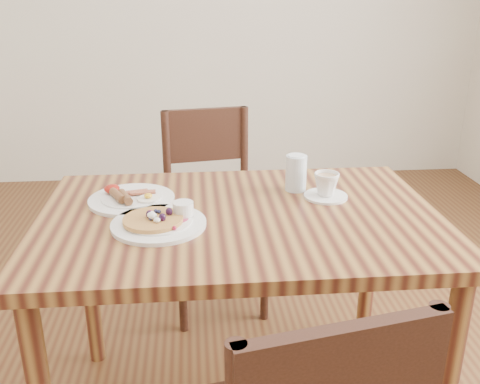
# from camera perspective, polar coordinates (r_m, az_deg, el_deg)

# --- Properties ---
(dining_table) EXTENTS (1.20, 0.80, 0.75)m
(dining_table) POSITION_cam_1_polar(r_m,az_deg,el_deg) (1.64, 0.00, -5.51)
(dining_table) COLOR olive
(dining_table) RESTS_ON ground
(chair_far) EXTENTS (0.48, 0.48, 0.88)m
(chair_far) POSITION_cam_1_polar(r_m,az_deg,el_deg) (2.39, -2.98, -0.90)
(chair_far) COLOR #3C1F15
(chair_far) RESTS_ON ground
(pancake_plate) EXTENTS (0.27, 0.27, 0.06)m
(pancake_plate) POSITION_cam_1_polar(r_m,az_deg,el_deg) (1.53, -8.55, -3.07)
(pancake_plate) COLOR white
(pancake_plate) RESTS_ON dining_table
(breakfast_plate) EXTENTS (0.27, 0.27, 0.04)m
(breakfast_plate) POSITION_cam_1_polar(r_m,az_deg,el_deg) (1.72, -11.63, -0.65)
(breakfast_plate) COLOR white
(breakfast_plate) RESTS_ON dining_table
(teacup_saucer) EXTENTS (0.14, 0.14, 0.08)m
(teacup_saucer) POSITION_cam_1_polar(r_m,az_deg,el_deg) (1.73, 9.18, 0.56)
(teacup_saucer) COLOR white
(teacup_saucer) RESTS_ON dining_table
(water_glass) EXTENTS (0.07, 0.07, 0.12)m
(water_glass) POSITION_cam_1_polar(r_m,az_deg,el_deg) (1.78, 6.00, 2.03)
(water_glass) COLOR silver
(water_glass) RESTS_ON dining_table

